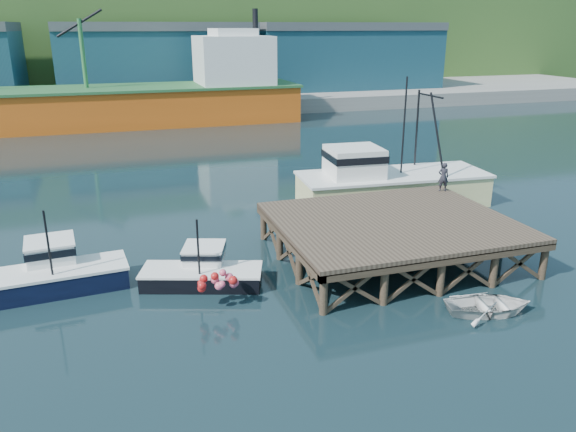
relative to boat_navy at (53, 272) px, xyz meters
name	(u,v)px	position (x,y,z in m)	size (l,w,h in m)	color
ground	(293,270)	(11.27, -1.55, -0.83)	(300.00, 300.00, 0.00)	black
wharf	(394,224)	(16.77, -1.73, 1.11)	(12.00, 10.00, 2.62)	brown
far_quay	(156,95)	(11.27, 68.45, 0.17)	(160.00, 40.00, 2.00)	gray
warehouse_mid	(157,62)	(11.27, 63.45, 5.67)	(28.00, 16.00, 9.00)	#194455
warehouse_right	(340,59)	(41.27, 63.45, 5.67)	(30.00, 16.00, 9.00)	#194455
cargo_ship	(101,99)	(2.80, 46.45, 2.48)	(55.50, 10.00, 13.75)	#D95914
hillside	(138,29)	(11.27, 98.45, 10.17)	(220.00, 50.00, 22.00)	#2D511E
boat_navy	(53,272)	(0.00, 0.00, 0.00)	(6.77, 3.83, 4.13)	black
boat_black	(203,270)	(6.72, -1.60, -0.19)	(6.02, 4.99, 3.49)	black
trawler	(389,180)	(20.97, 6.83, 0.94)	(13.14, 5.51, 8.60)	#E9E497
dinghy	(489,305)	(17.85, -8.35, -0.45)	(2.63, 3.69, 0.76)	silver
dockworker	(443,177)	(22.17, 2.29, 2.18)	(0.65, 0.42, 1.77)	#22212A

